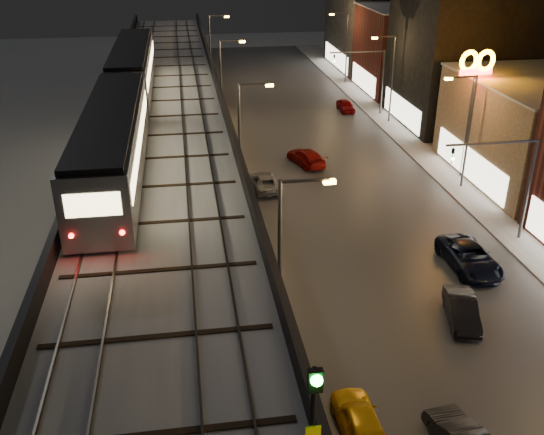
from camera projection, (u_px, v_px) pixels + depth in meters
road_surface at (333, 175)px, 50.78m from camera, size 17.00×120.00×0.06m
sidewalk_right at (446, 168)px, 52.12m from camera, size 4.00×120.00×0.14m
under_viaduct_pavement at (171, 185)px, 48.95m from camera, size 11.00×120.00×0.06m
elevated_viaduct at (165, 130)px, 43.71m from camera, size 9.00×100.00×6.30m
viaduct_trackbed at (164, 119)px, 43.49m from camera, size 8.40×100.00×0.32m
viaduct_parapet_streetside at (225, 110)px, 43.90m from camera, size 0.30×100.00×1.10m
viaduct_parapet_far at (102, 115)px, 42.73m from camera, size 0.30×100.00×1.10m
building_d at (464, 55)px, 61.52m from camera, size 12.20×13.20×14.16m
building_e at (413, 50)px, 74.85m from camera, size 12.20×12.20×10.16m
building_f at (378, 28)px, 87.09m from camera, size 12.20×16.20×11.16m
streetlight_left_1 at (285, 255)px, 27.86m from camera, size 2.57×0.28×9.00m
streetlight_left_2 at (243, 135)px, 43.88m from camera, size 2.57×0.28×9.00m
streetlight_right_2 at (467, 124)px, 46.20m from camera, size 2.56×0.28×9.00m
streetlight_left_3 at (224, 79)px, 59.91m from camera, size 2.57×0.28×9.00m
streetlight_right_3 at (390, 73)px, 62.23m from camera, size 2.56×0.28×9.00m
streetlight_left_4 at (212, 46)px, 75.93m from camera, size 2.57×0.28×9.00m
streetlight_right_4 at (345, 43)px, 78.25m from camera, size 2.56×0.28×9.00m
traffic_light_rig_a at (514, 178)px, 38.39m from camera, size 6.10×0.34×7.00m
traffic_light_rig_b at (373, 74)px, 65.09m from camera, size 6.10×0.34×7.00m
subway_train at (125, 98)px, 40.98m from camera, size 3.02×37.22×3.62m
rail_signal at (314, 402)px, 14.07m from camera, size 0.38×0.45×3.28m
car_taxi at (360, 423)px, 24.57m from camera, size 1.74×4.24×1.44m
car_mid_silver at (264, 183)px, 47.78m from camera, size 2.55×4.71×1.25m
car_mid_dark at (306, 157)px, 52.75m from camera, size 3.18×5.10×1.38m
car_onc_silver at (462, 311)px, 31.79m from camera, size 2.40×4.32×1.35m
car_onc_dark at (469, 258)px, 36.70m from camera, size 2.54×5.42×1.50m
car_onc_red at (346, 106)px, 67.94m from camera, size 1.51×3.75×1.28m
sign_mcdonalds at (476, 74)px, 46.91m from camera, size 3.10×0.73×10.40m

